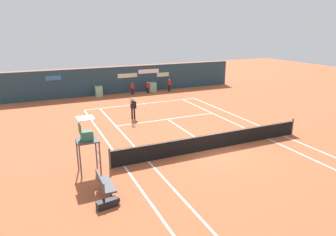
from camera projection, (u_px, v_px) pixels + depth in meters
name	position (u px, v px, depth m)	size (l,w,h in m)	color
ground_plane	(208.00, 145.00, 17.73)	(80.00, 80.00, 0.01)	#B25633
tennis_net	(214.00, 141.00, 17.08)	(12.10, 0.10, 1.07)	#4C4C51
sponsor_back_wall	(126.00, 80.00, 31.62)	(25.00, 1.02, 2.78)	#233D4C
umpire_chair	(87.00, 138.00, 13.97)	(1.00, 1.00, 2.74)	#47474C
player_bench	(104.00, 183.00, 12.43)	(0.54, 1.46, 0.88)	#38383D
equipment_bag	(109.00, 203.00, 11.66)	(0.96, 0.41, 0.32)	black
player_on_baseline	(133.00, 106.00, 22.64)	(0.69, 0.66, 1.83)	black
ball_kid_left_post	(132.00, 88.00, 30.87)	(0.41, 0.21, 1.25)	black
ball_kid_centre_post	(148.00, 87.00, 31.56)	(0.41, 0.20, 1.24)	black
ball_kid_right_post	(169.00, 84.00, 32.52)	(0.46, 0.21, 1.39)	black
tennis_ball_near_service_line	(179.00, 108.00, 25.68)	(0.07, 0.07, 0.07)	#CCE033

